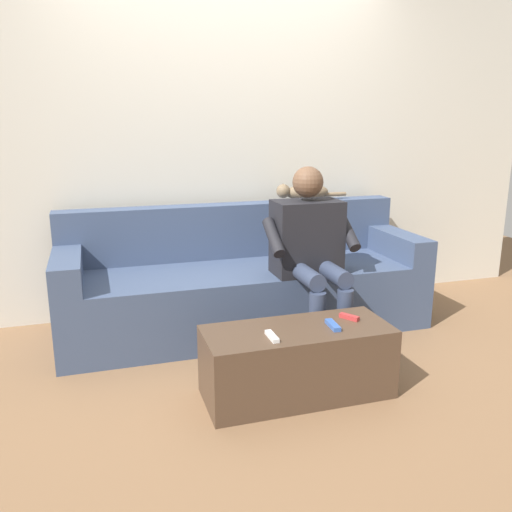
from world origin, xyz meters
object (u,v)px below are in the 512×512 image
object	(u,v)px
remote_blue	(333,325)
couch	(244,286)
remote_white	(272,336)
remote_red	(349,317)
cat_on_backrest	(304,192)
coffee_table	(297,362)
person_solo_seated	(311,245)

from	to	relation	value
remote_blue	couch	bearing A→B (deg)	-166.08
remote_white	remote_red	xyz separation A→B (m)	(-0.49, -0.12, 0.00)
remote_blue	remote_red	bearing A→B (deg)	124.81
cat_on_backrest	remote_white	size ratio (longest dim) A/B	4.23
couch	remote_blue	xyz separation A→B (m)	(-0.18, 1.07, 0.09)
coffee_table	remote_blue	distance (m)	0.27
remote_white	person_solo_seated	bearing A→B (deg)	144.79
person_solo_seated	remote_white	bearing A→B (deg)	55.20
person_solo_seated	coffee_table	bearing A→B (deg)	62.52
person_solo_seated	remote_red	world-z (taller)	person_solo_seated
person_solo_seated	remote_red	distance (m)	0.66
remote_white	remote_blue	bearing A→B (deg)	96.70
coffee_table	remote_blue	bearing A→B (deg)	168.22
cat_on_backrest	remote_blue	size ratio (longest dim) A/B	4.01
cat_on_backrest	remote_blue	distance (m)	1.49
couch	remote_blue	world-z (taller)	couch
cat_on_backrest	coffee_table	bearing A→B (deg)	67.02
couch	remote_blue	bearing A→B (deg)	99.66
cat_on_backrest	remote_red	distance (m)	1.38
couch	remote_red	world-z (taller)	couch
couch	cat_on_backrest	size ratio (longest dim) A/B	4.43
couch	coffee_table	bearing A→B (deg)	90.00
person_solo_seated	cat_on_backrest	bearing A→B (deg)	-108.16
cat_on_backrest	person_solo_seated	bearing A→B (deg)	71.84
cat_on_backrest	remote_red	xyz separation A→B (m)	(0.24, 1.26, -0.51)
couch	person_solo_seated	distance (m)	0.62
remote_red	remote_white	bearing A→B (deg)	71.47
coffee_table	remote_white	bearing A→B (deg)	25.63
person_solo_seated	remote_blue	distance (m)	0.76
couch	remote_blue	size ratio (longest dim) A/B	17.74
coffee_table	remote_red	distance (m)	0.38
remote_white	couch	bearing A→B (deg)	170.87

